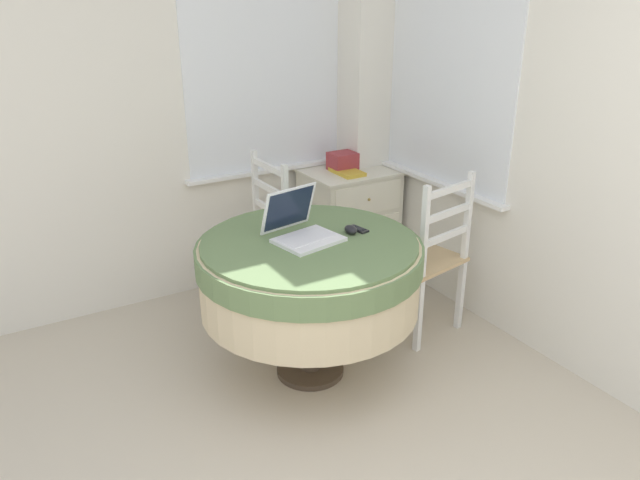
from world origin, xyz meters
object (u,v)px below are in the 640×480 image
(computer_mouse, at_px, (351,230))
(dining_chair_near_right_window, at_px, (427,259))
(round_dining_table, at_px, (310,271))
(dining_chair_near_back_window, at_px, (254,241))
(cell_phone, at_px, (358,229))
(storage_box, at_px, (343,161))
(corner_cabinet, at_px, (349,221))
(laptop, at_px, (301,229))
(book_on_cabinet, at_px, (347,172))

(computer_mouse, bearing_deg, dining_chair_near_right_window, 5.87)
(round_dining_table, xyz_separation_m, dining_chair_near_back_window, (0.06, 0.79, -0.13))
(cell_phone, bearing_deg, storage_box, 61.43)
(cell_phone, bearing_deg, computer_mouse, -159.29)
(round_dining_table, bearing_deg, corner_cabinet, 48.18)
(computer_mouse, distance_m, dining_chair_near_back_window, 0.89)
(laptop, xyz_separation_m, corner_cabinet, (0.90, 0.94, -0.44))
(book_on_cabinet, bearing_deg, storage_box, 77.63)
(round_dining_table, distance_m, dining_chair_near_back_window, 0.81)
(round_dining_table, height_order, laptop, laptop)
(dining_chair_near_back_window, xyz_separation_m, book_on_cabinet, (0.77, 0.14, 0.29))
(storage_box, bearing_deg, book_on_cabinet, -102.37)
(dining_chair_near_back_window, height_order, dining_chair_near_right_window, same)
(computer_mouse, height_order, corner_cabinet, computer_mouse)
(laptop, height_order, corner_cabinet, laptop)
(dining_chair_near_back_window, relative_size, storage_box, 5.54)
(cell_phone, xyz_separation_m, corner_cabinet, (0.59, 0.99, -0.40))
(storage_box, bearing_deg, dining_chair_near_back_window, -164.09)
(dining_chair_near_back_window, xyz_separation_m, corner_cabinet, (0.83, 0.19, -0.09))
(cell_phone, height_order, corner_cabinet, cell_phone)
(computer_mouse, distance_m, book_on_cabinet, 1.13)
(laptop, relative_size, storage_box, 2.05)
(computer_mouse, xyz_separation_m, dining_chair_near_right_window, (0.57, 0.06, -0.32))
(dining_chair_near_right_window, bearing_deg, round_dining_table, -177.47)
(storage_box, bearing_deg, round_dining_table, -129.63)
(computer_mouse, bearing_deg, laptop, 164.06)
(laptop, bearing_deg, dining_chair_near_back_window, 84.37)
(dining_chair_near_right_window, bearing_deg, cell_phone, -175.97)
(round_dining_table, bearing_deg, computer_mouse, -5.77)
(storage_box, relative_size, book_on_cabinet, 0.72)
(round_dining_table, relative_size, storage_box, 6.39)
(computer_mouse, distance_m, storage_box, 1.21)
(laptop, relative_size, cell_phone, 2.96)
(cell_phone, distance_m, dining_chair_near_right_window, 0.59)
(laptop, bearing_deg, storage_box, 48.43)
(laptop, xyz_separation_m, storage_box, (0.86, 0.97, -0.01))
(round_dining_table, bearing_deg, book_on_cabinet, 48.47)
(round_dining_table, relative_size, corner_cabinet, 1.51)
(dining_chair_near_back_window, bearing_deg, computer_mouse, -78.02)
(cell_phone, bearing_deg, dining_chair_near_right_window, 4.03)
(storage_box, height_order, book_on_cabinet, storage_box)
(round_dining_table, height_order, dining_chair_near_back_window, dining_chair_near_back_window)
(dining_chair_near_right_window, bearing_deg, book_on_cabinet, 88.26)
(laptop, xyz_separation_m, computer_mouse, (0.25, -0.07, -0.03))
(cell_phone, relative_size, book_on_cabinet, 0.50)
(corner_cabinet, bearing_deg, storage_box, 137.99)
(computer_mouse, height_order, dining_chair_near_right_window, dining_chair_near_right_window)
(dining_chair_near_right_window, height_order, corner_cabinet, dining_chair_near_right_window)
(computer_mouse, distance_m, cell_phone, 0.07)
(laptop, height_order, storage_box, laptop)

